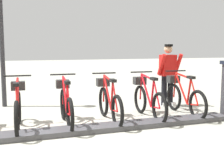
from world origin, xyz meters
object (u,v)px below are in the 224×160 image
object	(u,v)px
bike_docked_2	(109,101)
bike_docked_3	(66,104)
bike_docked_4	(18,107)
lamp_post	(0,14)
bike_docked_0	(183,96)
worker_near_rack	(168,72)
bike_docked_1	(148,99)

from	to	relation	value
bike_docked_2	bike_docked_3	distance (m)	0.93
bike_docked_2	bike_docked_4	bearing A→B (deg)	90.00
lamp_post	bike_docked_0	bearing A→B (deg)	-119.72
bike_docked_4	bike_docked_0	bearing A→B (deg)	-90.00
bike_docked_0	bike_docked_2	xyz separation A→B (m)	(0.00, 1.85, 0.00)
bike_docked_3	lamp_post	size ratio (longest dim) A/B	0.47
bike_docked_3	lamp_post	bearing A→B (deg)	28.77
bike_docked_0	lamp_post	distance (m)	5.08
bike_docked_4	lamp_post	world-z (taller)	lamp_post
bike_docked_3	worker_near_rack	distance (m)	3.12
bike_docked_0	worker_near_rack	world-z (taller)	worker_near_rack
worker_near_rack	lamp_post	world-z (taller)	lamp_post
bike_docked_1	bike_docked_4	bearing A→B (deg)	90.00
bike_docked_1	lamp_post	xyz separation A→B (m)	(2.31, 3.12, 2.02)
bike_docked_0	bike_docked_3	world-z (taller)	same
bike_docked_2	lamp_post	xyz separation A→B (m)	(2.31, 2.19, 2.02)
lamp_post	worker_near_rack	bearing A→B (deg)	-107.56
bike_docked_0	bike_docked_4	distance (m)	3.70
bike_docked_0	bike_docked_2	world-z (taller)	same
bike_docked_3	bike_docked_1	bearing A→B (deg)	-90.00
bike_docked_1	lamp_post	world-z (taller)	lamp_post
lamp_post	bike_docked_1	bearing A→B (deg)	-126.51
bike_docked_4	worker_near_rack	size ratio (longest dim) A/B	1.04
bike_docked_1	worker_near_rack	bearing A→B (deg)	-47.36
bike_docked_0	bike_docked_1	bearing A→B (deg)	90.00
lamp_post	bike_docked_2	bearing A→B (deg)	-136.47
worker_near_rack	lamp_post	bearing A→B (deg)	72.44
bike_docked_1	bike_docked_3	bearing A→B (deg)	90.00
bike_docked_0	worker_near_rack	size ratio (longest dim) A/B	1.04
bike_docked_3	bike_docked_2	bearing A→B (deg)	-90.00
bike_docked_2	worker_near_rack	size ratio (longest dim) A/B	1.04
bike_docked_3	lamp_post	xyz separation A→B (m)	(2.31, 1.27, 2.02)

